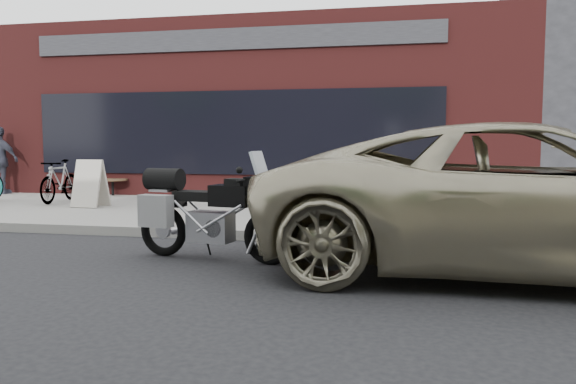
{
  "coord_description": "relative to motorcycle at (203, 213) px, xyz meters",
  "views": [
    {
      "loc": [
        2.09,
        -3.97,
        1.45
      ],
      "look_at": [
        0.7,
        2.8,
        0.85
      ],
      "focal_mm": 35.0,
      "sensor_mm": 36.0,
      "label": 1
    }
  ],
  "objects": [
    {
      "name": "ground",
      "position": [
        0.34,
        -2.6,
        -0.59
      ],
      "size": [
        120.0,
        120.0,
        0.0
      ],
      "primitive_type": "plane",
      "color": "black",
      "rests_on": "ground"
    },
    {
      "name": "minivan",
      "position": [
        3.84,
        -0.0,
        0.25
      ],
      "size": [
        6.15,
        3.02,
        1.68
      ],
      "primitive_type": "imported",
      "rotation": [
        0.0,
        0.0,
        1.53
      ],
      "color": "tan",
      "rests_on": "ground"
    },
    {
      "name": "cafe_patron_right",
      "position": [
        -7.68,
        6.0,
        0.43
      ],
      "size": [
        1.02,
        0.42,
        1.73
      ],
      "primitive_type": "imported",
      "rotation": [
        0.0,
        0.0,
        3.14
      ],
      "color": "#3C3E4D",
      "rests_on": "near_sidewalk"
    },
    {
      "name": "bicycle_rear",
      "position": [
        -4.98,
        4.48,
        0.03
      ],
      "size": [
        0.56,
        1.59,
        0.94
      ],
      "primitive_type": "imported",
      "rotation": [
        0.0,
        0.0,
        0.07
      ],
      "color": "gray",
      "rests_on": "near_sidewalk"
    },
    {
      "name": "storefront",
      "position": [
        -1.66,
        11.38,
        1.66
      ],
      "size": [
        14.0,
        10.07,
        4.5
      ],
      "color": "#501A19",
      "rests_on": "ground"
    },
    {
      "name": "sandwich_sign",
      "position": [
        -3.84,
        3.83,
        0.04
      ],
      "size": [
        0.65,
        0.6,
        0.97
      ],
      "rotation": [
        0.0,
        0.0,
        -0.09
      ],
      "color": "beige",
      "rests_on": "near_sidewalk"
    },
    {
      "name": "near_sidewalk",
      "position": [
        0.34,
        4.4,
        -0.51
      ],
      "size": [
        44.0,
        6.0,
        0.15
      ],
      "primitive_type": "cube",
      "color": "gray",
      "rests_on": "ground"
    },
    {
      "name": "cafe_table",
      "position": [
        -4.66,
        6.2,
        -0.06
      ],
      "size": [
        0.73,
        0.73,
        0.41
      ],
      "color": "black",
      "rests_on": "near_sidewalk"
    },
    {
      "name": "motorcycle",
      "position": [
        0.0,
        0.0,
        0.0
      ],
      "size": [
        2.15,
        0.74,
        1.36
      ],
      "rotation": [
        0.0,
        0.0,
        -0.17
      ],
      "color": "black",
      "rests_on": "ground"
    }
  ]
}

